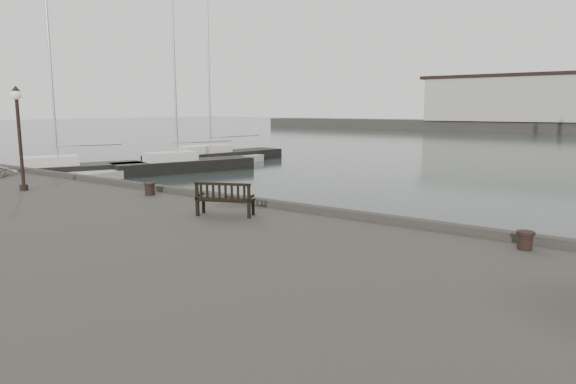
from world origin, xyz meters
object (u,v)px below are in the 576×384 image
at_px(bench, 225,205).
at_px(yacht_a, 66,174).
at_px(bollard_left, 150,189).
at_px(lamp_post, 19,124).
at_px(yacht_b, 217,159).
at_px(yacht_c, 185,168).
at_px(bollard_right, 525,240).

bearing_deg(bench, yacht_a, 134.77).
distance_m(bollard_left, lamp_post, 5.05).
bearing_deg(bollard_left, yacht_a, 157.21).
relative_size(lamp_post, yacht_a, 0.27).
distance_m(yacht_b, yacht_c, 6.88).
relative_size(lamp_post, yacht_c, 0.27).
height_order(bollard_left, lamp_post, lamp_post).
height_order(bollard_right, yacht_a, yacht_a).
height_order(bollard_right, yacht_c, yacht_c).
distance_m(bollard_left, yacht_b, 25.80).
relative_size(bollard_left, yacht_c, 0.03).
bearing_deg(yacht_c, bollard_right, -9.70).
xyz_separation_m(bollard_right, yacht_c, (-24.48, 13.55, -1.50)).
bearing_deg(bollard_right, yacht_b, 144.19).
bearing_deg(lamp_post, yacht_c, 120.41).
bearing_deg(bench, bollard_left, 143.10).
height_order(bollard_right, yacht_b, yacht_b).
distance_m(yacht_a, yacht_b, 12.83).
xyz_separation_m(lamp_post, yacht_b, (-12.08, 21.83, -3.54)).
bearing_deg(lamp_post, bollard_right, 7.64).
height_order(yacht_a, yacht_c, yacht_c).
distance_m(bollard_right, yacht_c, 28.02).
bearing_deg(yacht_c, bench, -20.62).
height_order(bollard_left, yacht_a, yacht_a).
bearing_deg(lamp_post, yacht_a, 144.72).
height_order(bollard_left, yacht_b, yacht_b).
bearing_deg(yacht_a, yacht_b, 110.04).
height_order(yacht_b, yacht_c, yacht_b).
xyz_separation_m(bench, bollard_left, (-4.14, 0.92, -0.07)).
xyz_separation_m(lamp_post, yacht_c, (-9.16, 15.60, -3.55)).
xyz_separation_m(bollard_left, yacht_c, (-13.37, 13.71, -1.52)).
bearing_deg(bench, yacht_b, 110.06).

